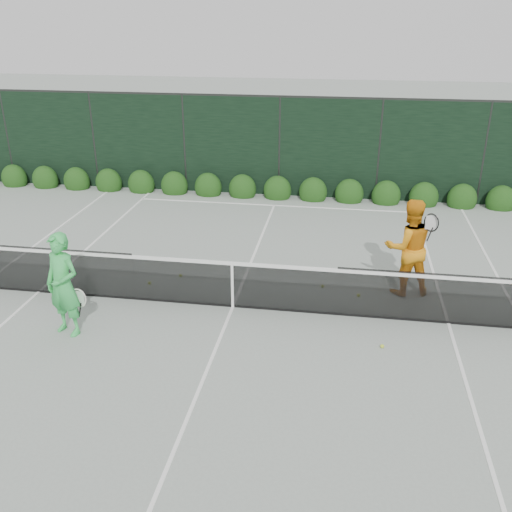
# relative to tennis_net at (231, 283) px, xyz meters

# --- Properties ---
(ground) EXTENTS (80.00, 80.00, 0.00)m
(ground) POSITION_rel_tennis_net_xyz_m (0.02, 0.00, -0.53)
(ground) COLOR gray
(ground) RESTS_ON ground
(tennis_net) EXTENTS (12.90, 0.10, 1.07)m
(tennis_net) POSITION_rel_tennis_net_xyz_m (0.00, 0.00, 0.00)
(tennis_net) COLOR #10301E
(tennis_net) RESTS_ON ground
(player_woman) EXTENTS (0.81, 0.66, 1.92)m
(player_woman) POSITION_rel_tennis_net_xyz_m (-2.73, -1.39, 0.43)
(player_woman) COLOR #39C257
(player_woman) RESTS_ON ground
(player_man) EXTENTS (1.13, 0.97, 2.02)m
(player_man) POSITION_rel_tennis_net_xyz_m (3.41, 1.20, 0.48)
(player_man) COLOR orange
(player_man) RESTS_ON ground
(court_lines) EXTENTS (11.03, 23.83, 0.01)m
(court_lines) POSITION_rel_tennis_net_xyz_m (0.02, 0.00, -0.53)
(court_lines) COLOR white
(court_lines) RESTS_ON ground
(windscreen_fence) EXTENTS (32.00, 21.07, 3.06)m
(windscreen_fence) POSITION_rel_tennis_net_xyz_m (0.02, -2.71, 0.98)
(windscreen_fence) COLOR black
(windscreen_fence) RESTS_ON ground
(hedge_row) EXTENTS (31.66, 0.65, 0.94)m
(hedge_row) POSITION_rel_tennis_net_xyz_m (0.02, 7.15, -0.30)
(hedge_row) COLOR #10360E
(hedge_row) RESTS_ON ground
(tennis_balls) EXTENTS (4.87, 2.28, 0.07)m
(tennis_balls) POSITION_rel_tennis_net_xyz_m (0.76, 0.56, -0.50)
(tennis_balls) COLOR #C5DB30
(tennis_balls) RESTS_ON ground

